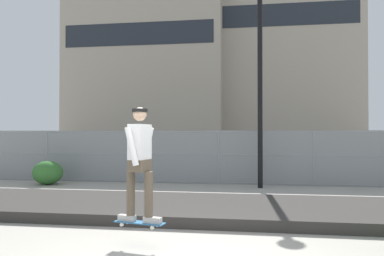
# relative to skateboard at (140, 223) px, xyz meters

# --- Properties ---
(gravel_berm) EXTENTS (17.03, 2.98, 0.22)m
(gravel_berm) POSITION_rel_skateboard_xyz_m (0.56, 2.71, -0.27)
(gravel_berm) COLOR #33302D
(gravel_berm) RESTS_ON ground_plane
(skateboard) EXTENTS (0.82, 0.36, 0.07)m
(skateboard) POSITION_rel_skateboard_xyz_m (0.00, 0.00, 0.00)
(skateboard) COLOR #2D608C
(skater) EXTENTS (0.73, 0.62, 1.75)m
(skater) POSITION_rel_skateboard_xyz_m (-0.00, 0.00, 1.01)
(skater) COLOR #B2ADA8
(skater) RESTS_ON skateboard
(chain_fence) EXTENTS (19.12, 0.06, 1.85)m
(chain_fence) POSITION_rel_skateboard_xyz_m (0.56, 7.64, 0.55)
(chain_fence) COLOR gray
(chain_fence) RESTS_ON ground_plane
(street_lamp) EXTENTS (0.44, 0.44, 6.42)m
(street_lamp) POSITION_rel_skateboard_xyz_m (1.97, 6.92, 3.64)
(street_lamp) COLOR black
(street_lamp) RESTS_ON ground_plane
(parked_car_near) EXTENTS (4.49, 2.13, 1.66)m
(parked_car_near) POSITION_rel_skateboard_xyz_m (-3.02, 10.05, 0.45)
(parked_car_near) COLOR navy
(parked_car_near) RESTS_ON ground_plane
(parked_car_mid) EXTENTS (4.42, 1.98, 1.66)m
(parked_car_mid) POSITION_rel_skateboard_xyz_m (2.37, 10.08, 0.45)
(parked_car_mid) COLOR black
(parked_car_mid) RESTS_ON ground_plane
(library_building) EXTENTS (18.19, 12.13, 20.39)m
(library_building) POSITION_rel_skateboard_xyz_m (-10.62, 41.23, 9.81)
(library_building) COLOR #9E9384
(library_building) RESTS_ON ground_plane
(office_block) EXTENTS (19.37, 10.78, 23.94)m
(office_block) POSITION_rel_skateboard_xyz_m (4.33, 43.28, 11.59)
(office_block) COLOR #9E9384
(office_block) RESTS_ON ground_plane
(shrub_left) EXTENTS (1.05, 0.86, 0.81)m
(shrub_left) POSITION_rel_skateboard_xyz_m (-5.21, 6.64, 0.02)
(shrub_left) COLOR #336B2D
(shrub_left) RESTS_ON ground_plane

